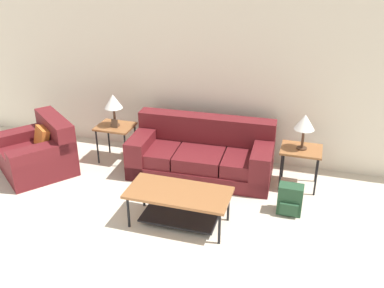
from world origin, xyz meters
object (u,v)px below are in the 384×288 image
side_table_left (116,129)px  backpack (290,200)px  table_lamp_right (305,123)px  armchair (39,153)px  side_table_right (301,153)px  coffee_table (179,200)px  table_lamp_left (113,102)px  couch (202,155)px

side_table_left → backpack: side_table_left is taller
table_lamp_right → side_table_left: bearing=180.0°
armchair → side_table_right: (3.78, 0.65, 0.24)m
armchair → table_lamp_right: bearing=9.7°
armchair → side_table_left: (0.97, 0.65, 0.24)m
table_lamp_right → armchair: bearing=-170.3°
coffee_table → table_lamp_left: 2.09m
backpack → side_table_left: bearing=165.3°
coffee_table → side_table_right: size_ratio=2.12×
table_lamp_left → table_lamp_right: 2.81m
coffee_table → backpack: 1.43m
armchair → side_table_right: armchair is taller
couch → coffee_table: size_ratio=1.68×
backpack → side_table_right: bearing=85.7°
side_table_right → armchair: bearing=-170.3°
armchair → backpack: bearing=-1.2°
coffee_table → backpack: bearing=25.9°
armchair → table_lamp_right: table_lamp_right is taller
coffee_table → table_lamp_right: bearing=45.2°
couch → table_lamp_right: table_lamp_right is taller
side_table_left → coffee_table: bearing=-42.4°
coffee_table → backpack: size_ratio=3.12×
table_lamp_left → backpack: size_ratio=1.26×
coffee_table → side_table_right: side_table_right is taller
backpack → armchair: bearing=178.8°
side_table_left → table_lamp_right: table_lamp_right is taller
couch → table_lamp_left: table_lamp_left is taller
couch → table_lamp_right: 1.56m
table_lamp_right → backpack: 1.06m
side_table_right → table_lamp_left: (-2.81, 0.00, 0.45)m
couch → table_lamp_right: (1.41, 0.04, 0.68)m
side_table_left → side_table_right: 2.81m
coffee_table → table_lamp_right: 2.00m
couch → table_lamp_left: size_ratio=4.16×
side_table_left → couch: bearing=-1.6°
coffee_table → side_table_right: 1.90m
coffee_table → table_lamp_right: (1.33, 1.35, 0.63)m
side_table_right → table_lamp_right: (0.00, 0.00, 0.45)m
coffee_table → table_lamp_left: size_ratio=2.47×
couch → backpack: couch is taller
table_lamp_left → backpack: (2.76, -0.72, -0.78)m
side_table_left → backpack: size_ratio=1.47×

